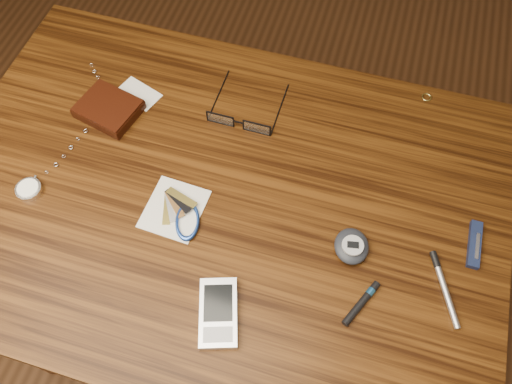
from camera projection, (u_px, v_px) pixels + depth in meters
The scene contains 12 objects.
ground at pixel (234, 311), 1.53m from camera, with size 3.80×3.80×0.00m, color #472814.
desk at pixel (221, 219), 0.96m from camera, with size 1.00×0.70×0.75m.
wallet_and_card at pixel (109, 108), 0.95m from camera, with size 0.15×0.15×0.02m.
eyeglasses at pixel (240, 121), 0.93m from camera, with size 0.13×0.13×0.03m.
gold_ring at pixel (427, 97), 0.97m from camera, with size 0.02×0.02×0.00m, color tan.
pocket_watch at pixel (33, 184), 0.87m from camera, with size 0.08×0.32×0.01m.
pda_phone at pixel (218, 313), 0.76m from camera, with size 0.09×0.12×0.02m.
pedometer at pixel (352, 246), 0.81m from camera, with size 0.07×0.07×0.03m.
notepad_keys at pixel (181, 214), 0.85m from camera, with size 0.12×0.11×0.01m.
pocket_knife at pixel (475, 244), 0.82m from camera, with size 0.02×0.08×0.01m.
silver_pen at pixel (443, 283), 0.79m from camera, with size 0.06×0.12×0.01m.
black_blue_pen at pixel (362, 302), 0.77m from camera, with size 0.05×0.08×0.01m.
Camera 1 is at (0.18, -0.38, 1.51)m, focal length 35.00 mm.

